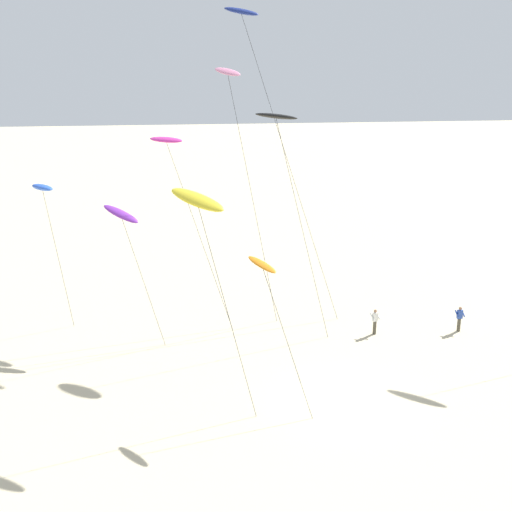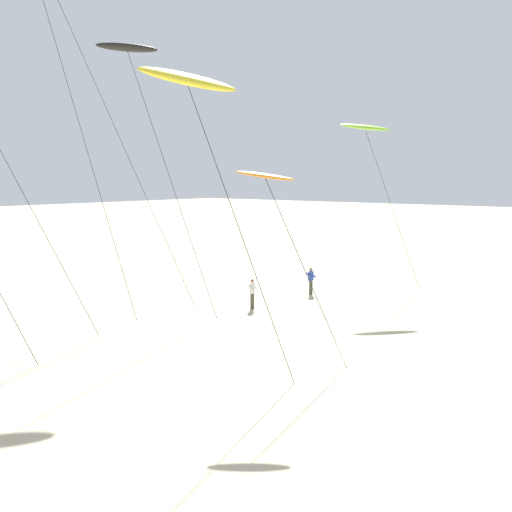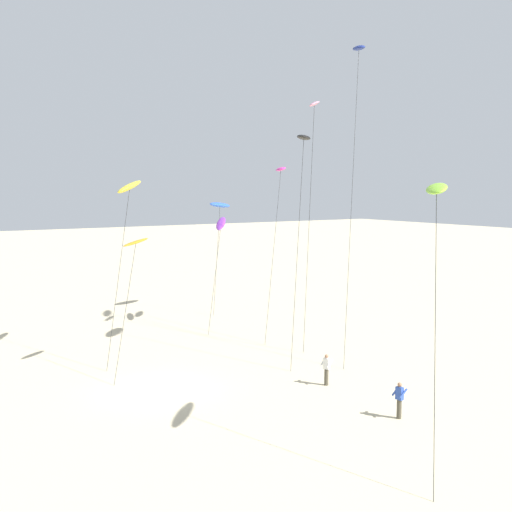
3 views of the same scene
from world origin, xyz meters
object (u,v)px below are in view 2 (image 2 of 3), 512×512
at_px(kite_orange, 266,178).
at_px(kite_flyer_nearest, 311,280).
at_px(kite_black, 128,49).
at_px(kite_flyer_middle, 252,293).
at_px(kite_lime, 365,128).
at_px(kite_yellow, 188,80).

height_order(kite_orange, kite_flyer_nearest, kite_orange).
bearing_deg(kite_orange, kite_black, 78.25).
height_order(kite_flyer_nearest, kite_flyer_middle, same).
bearing_deg(kite_black, kite_orange, -101.75).
bearing_deg(kite_flyer_nearest, kite_lime, -27.50).
bearing_deg(kite_flyer_middle, kite_black, 154.82).
height_order(kite_orange, kite_flyer_middle, kite_orange).
relative_size(kite_black, kite_flyer_middle, 8.21).
height_order(kite_yellow, kite_black, kite_black).
relative_size(kite_orange, kite_lime, 0.71).
xyz_separation_m(kite_black, kite_lime, (14.83, -4.75, -3.06)).
relative_size(kite_lime, kite_flyer_nearest, 6.43).
distance_m(kite_orange, kite_flyer_nearest, 16.62).
xyz_separation_m(kite_black, kite_flyer_nearest, (11.50, -3.02, -12.47)).
bearing_deg(kite_lime, kite_flyer_middle, 167.66).
height_order(kite_orange, kite_lime, kite_lime).
height_order(kite_black, kite_flyer_middle, kite_black).
bearing_deg(kite_flyer_nearest, kite_flyer_middle, 177.92).
bearing_deg(kite_yellow, kite_black, 60.83).
bearing_deg(kite_yellow, kite_flyer_nearest, 20.53).
bearing_deg(kite_lime, kite_yellow, -167.27).
bearing_deg(kite_flyer_middle, kite_flyer_nearest, -2.08).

